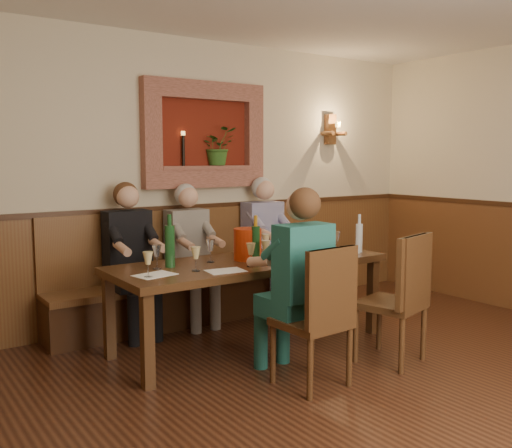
{
  "coord_description": "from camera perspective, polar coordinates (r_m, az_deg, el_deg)",
  "views": [
    {
      "loc": [
        -2.7,
        -2.12,
        1.63
      ],
      "look_at": [
        0.1,
        1.9,
        1.05
      ],
      "focal_mm": 40.0,
      "sensor_mm": 36.0,
      "label": 1
    }
  ],
  "objects": [
    {
      "name": "ground_plane",
      "position": [
        3.8,
        16.23,
        -18.9
      ],
      "size": [
        6.0,
        6.0,
        0.0
      ],
      "primitive_type": "plane",
      "color": "black",
      "rests_on": "ground"
    },
    {
      "name": "room_shell",
      "position": [
        3.45,
        17.27,
        10.77
      ],
      "size": [
        6.04,
        6.04,
        2.82
      ],
      "color": "beige",
      "rests_on": "ground"
    },
    {
      "name": "wainscoting",
      "position": [
        3.59,
        16.54,
        -10.41
      ],
      "size": [
        6.02,
        6.02,
        1.15
      ],
      "color": "brown",
      "rests_on": "ground"
    },
    {
      "name": "wall_niche",
      "position": [
        5.86,
        -4.77,
        8.44
      ],
      "size": [
        1.36,
        0.3,
        1.06
      ],
      "color": "#631A0E",
      "rests_on": "ground"
    },
    {
      "name": "wall_sconce",
      "position": [
        6.84,
        7.55,
        9.3
      ],
      "size": [
        0.25,
        0.2,
        0.35
      ],
      "color": "brown",
      "rests_on": "ground"
    },
    {
      "name": "dining_table",
      "position": [
        4.9,
        -0.63,
        -4.5
      ],
      "size": [
        2.4,
        0.9,
        0.75
      ],
      "color": "#372110",
      "rests_on": "ground"
    },
    {
      "name": "bench",
      "position": [
        5.76,
        -5.95,
        -6.37
      ],
      "size": [
        3.0,
        0.45,
        1.11
      ],
      "color": "#381E0F",
      "rests_on": "ground"
    },
    {
      "name": "chair_near_left",
      "position": [
        4.16,
        5.72,
        -11.96
      ],
      "size": [
        0.48,
        0.48,
        1.02
      ],
      "rotation": [
        0.0,
        0.0,
        0.06
      ],
      "color": "#372110",
      "rests_on": "ground"
    },
    {
      "name": "chair_near_right",
      "position": [
        4.72,
        13.5,
        -9.78
      ],
      "size": [
        0.56,
        0.56,
        1.04
      ],
      "rotation": [
        0.0,
        0.0,
        0.27
      ],
      "color": "#372110",
      "rests_on": "ground"
    },
    {
      "name": "person_bench_left",
      "position": [
        5.3,
        -12.3,
        -4.83
      ],
      "size": [
        0.41,
        0.5,
        1.4
      ],
      "color": "black",
      "rests_on": "ground"
    },
    {
      "name": "person_bench_mid",
      "position": [
        5.57,
        -6.47,
        -4.33
      ],
      "size": [
        0.4,
        0.49,
        1.37
      ],
      "color": "#5B5553",
      "rests_on": "ground"
    },
    {
      "name": "person_bench_right",
      "position": [
        6.04,
        1.15,
        -3.22
      ],
      "size": [
        0.42,
        0.51,
        1.42
      ],
      "color": "navy",
      "rests_on": "ground"
    },
    {
      "name": "person_chair_front",
      "position": [
        4.23,
        3.92,
        -7.55
      ],
      "size": [
        0.42,
        0.51,
        1.42
      ],
      "color": "#1A515C",
      "rests_on": "ground"
    },
    {
      "name": "spittoon_bucket",
      "position": [
        4.88,
        -0.84,
        -2.03
      ],
      "size": [
        0.29,
        0.29,
        0.27
      ],
      "primitive_type": "cylinder",
      "rotation": [
        0.0,
        0.0,
        0.27
      ],
      "color": "#BB2D0B",
      "rests_on": "dining_table"
    },
    {
      "name": "wine_bottle_green_a",
      "position": [
        4.78,
        -0.03,
        -1.9
      ],
      "size": [
        0.09,
        0.09,
        0.39
      ],
      "rotation": [
        0.0,
        0.0,
        -0.39
      ],
      "color": "#19471E",
      "rests_on": "dining_table"
    },
    {
      "name": "wine_bottle_green_b",
      "position": [
        4.6,
        -8.61,
        -2.1
      ],
      "size": [
        0.1,
        0.1,
        0.43
      ],
      "rotation": [
        0.0,
        0.0,
        -0.24
      ],
      "color": "#19471E",
      "rests_on": "dining_table"
    },
    {
      "name": "water_bottle",
      "position": [
        5.36,
        10.27,
        -1.28
      ],
      "size": [
        0.08,
        0.08,
        0.35
      ],
      "rotation": [
        0.0,
        0.0,
        0.38
      ],
      "color": "silver",
      "rests_on": "dining_table"
    },
    {
      "name": "tasting_sheet_a",
      "position": [
        4.34,
        -10.09,
        -5.03
      ],
      "size": [
        0.33,
        0.26,
        0.0
      ],
      "primitive_type": "cube",
      "rotation": [
        0.0,
        0.0,
        0.2
      ],
      "color": "white",
      "rests_on": "dining_table"
    },
    {
      "name": "tasting_sheet_b",
      "position": [
        4.89,
        1.32,
        -3.6
      ],
      "size": [
        0.29,
        0.24,
        0.0
      ],
      "primitive_type": "cube",
      "rotation": [
        0.0,
        0.0,
        0.24
      ],
      "color": "white",
      "rests_on": "dining_table"
    },
    {
      "name": "tasting_sheet_c",
      "position": [
        5.33,
        8.69,
        -2.81
      ],
      "size": [
        0.3,
        0.26,
        0.0
      ],
      "primitive_type": "cube",
      "rotation": [
        0.0,
        0.0,
        -0.33
      ],
      "color": "white",
      "rests_on": "dining_table"
    },
    {
      "name": "tasting_sheet_d",
      "position": [
        4.43,
        -3.06,
        -4.7
      ],
      "size": [
        0.32,
        0.24,
        0.0
      ],
      "primitive_type": "cube",
      "rotation": [
        0.0,
        0.0,
        -0.14
      ],
      "color": "white",
      "rests_on": "dining_table"
    },
    {
      "name": "wine_glass_0",
      "position": [
        4.25,
        -10.75,
        -4.01
      ],
      "size": [
        0.08,
        0.08,
        0.19
      ],
      "primitive_type": null,
      "color": "#D4BF7E",
      "rests_on": "dining_table"
    },
    {
      "name": "wine_glass_1",
      "position": [
        4.56,
        -9.88,
        -3.26
      ],
      "size": [
        0.08,
        0.08,
        0.19
      ],
      "primitive_type": null,
      "color": "white",
      "rests_on": "dining_table"
    },
    {
      "name": "wine_glass_2",
      "position": [
        4.43,
        -6.04,
        -3.49
      ],
      "size": [
        0.08,
        0.08,
        0.19
      ],
      "primitive_type": null,
      "color": "#D4BF7E",
      "rests_on": "dining_table"
    },
    {
      "name": "wine_glass_3",
      "position": [
        4.79,
        -4.56,
        -2.7
      ],
      "size": [
        0.08,
        0.08,
        0.19
      ],
      "primitive_type": null,
      "color": "white",
      "rests_on": "dining_table"
    },
    {
      "name": "wine_glass_4",
      "position": [
        4.73,
        0.98,
        -2.8
      ],
      "size": [
        0.08,
        0.08,
        0.19
      ],
      "primitive_type": null,
      "color": "#D4BF7E",
      "rests_on": "dining_table"
    },
    {
      "name": "wine_glass_5",
      "position": [
        5.12,
        0.98,
        -2.06
      ],
      "size": [
        0.08,
        0.08,
        0.19
      ],
      "primitive_type": null,
      "color": "#D4BF7E",
      "rests_on": "dining_table"
    },
    {
      "name": "wine_glass_6",
      "position": [
        5.0,
        5.13,
        -2.31
      ],
      "size": [
        0.08,
        0.08,
        0.19
      ],
      "primitive_type": null,
      "color": "white",
      "rests_on": "dining_table"
    },
    {
      "name": "wine_glass_7",
      "position": [
        5.32,
        6.24,
        -1.77
      ],
      "size": [
        0.08,
        0.08,
        0.19
      ],
      "primitive_type": null,
      "color": "#D4BF7E",
      "rests_on": "dining_table"
    },
    {
      "name": "wine_glass_8",
      "position": [
        5.36,
        8.03,
        -1.73
      ],
      "size": [
        0.08,
        0.08,
        0.19
      ],
      "primitive_type": null,
      "color": "white",
      "rests_on": "dining_table"
    },
    {
      "name": "wine_glass_9",
      "position": [
        4.59,
        -0.51,
        -3.1
      ],
      "size": [
        0.08,
        0.08,
        0.19
      ],
      "primitive_type": null,
      "color": "#D4BF7E",
      "rests_on": "dining_table"
    },
    {
      "name": "wine_glass_10",
      "position": [
        4.83,
        3.92,
        -2.62
      ],
      "size": [
        0.08,
        0.08,
        0.19
      ],
      "primitive_type": null,
      "color": "white",
      "rests_on": "dining_table"
    },
    {
      "name": "wine_glass_11",
      "position": [
        5.14,
        6.81,
        -2.09
      ],
      "size": [
        0.08,
        0.08,
        0.19
      ],
      "primitive_type": null,
      "color": "white",
      "rests_on": "dining_table"
    }
  ]
}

